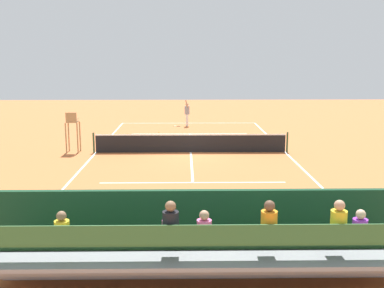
% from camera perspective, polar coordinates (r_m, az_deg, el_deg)
% --- Properties ---
extents(ground_plane, '(60.00, 60.00, 0.00)m').
position_cam_1_polar(ground_plane, '(25.01, -0.15, -1.01)').
color(ground_plane, '#C66B38').
extents(court_line_markings, '(10.10, 22.20, 0.01)m').
position_cam_1_polar(court_line_markings, '(25.05, -0.15, -0.99)').
color(court_line_markings, white).
rests_on(court_line_markings, ground).
extents(tennis_net, '(10.30, 0.10, 1.07)m').
position_cam_1_polar(tennis_net, '(24.92, -0.15, 0.12)').
color(tennis_net, black).
rests_on(tennis_net, ground).
extents(backdrop_wall, '(18.00, 0.16, 2.00)m').
position_cam_1_polar(backdrop_wall, '(11.25, 0.85, -10.45)').
color(backdrop_wall, '#194228').
rests_on(backdrop_wall, ground).
extents(bleacher_stand, '(9.06, 2.40, 2.48)m').
position_cam_1_polar(bleacher_stand, '(9.98, 1.40, -13.52)').
color(bleacher_stand, gray).
rests_on(bleacher_stand, ground).
extents(umpire_chair, '(0.67, 0.67, 2.14)m').
position_cam_1_polar(umpire_chair, '(25.56, -14.20, 1.90)').
color(umpire_chair, '#A88456').
rests_on(umpire_chair, ground).
extents(courtside_bench, '(1.80, 0.40, 0.93)m').
position_cam_1_polar(courtside_bench, '(12.29, 9.73, -10.95)').
color(courtside_bench, '#33383D').
rests_on(courtside_bench, ground).
extents(equipment_bag, '(0.90, 0.36, 0.36)m').
position_cam_1_polar(equipment_bag, '(12.13, 1.43, -13.04)').
color(equipment_bag, '#334C8C').
rests_on(equipment_bag, ground).
extents(tennis_player, '(0.40, 0.55, 1.93)m').
position_cam_1_polar(tennis_player, '(34.24, -0.60, 3.87)').
color(tennis_player, white).
rests_on(tennis_player, ground).
extents(tennis_racket, '(0.57, 0.41, 0.03)m').
position_cam_1_polar(tennis_racket, '(34.22, -2.00, 2.17)').
color(tennis_racket, black).
rests_on(tennis_racket, ground).
extents(tennis_ball_near, '(0.07, 0.07, 0.07)m').
position_cam_1_polar(tennis_ball_near, '(31.50, -4.02, 1.44)').
color(tennis_ball_near, '#CCDB33').
rests_on(tennis_ball_near, ground).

